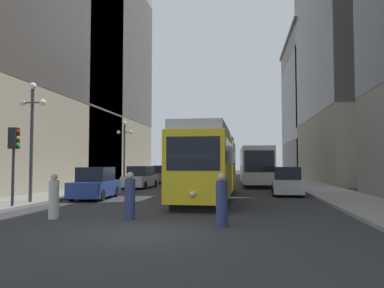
% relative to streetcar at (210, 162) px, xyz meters
% --- Properties ---
extents(ground_plane, '(200.00, 200.00, 0.00)m').
position_rel_streetcar_xyz_m(ground_plane, '(-0.89, -11.02, -2.10)').
color(ground_plane, '#303033').
extents(sidewalk_left, '(3.45, 120.00, 0.15)m').
position_rel_streetcar_xyz_m(sidewalk_left, '(-9.55, 28.98, -2.03)').
color(sidewalk_left, gray).
rests_on(sidewalk_left, ground).
extents(sidewalk_right, '(3.45, 120.00, 0.15)m').
position_rel_streetcar_xyz_m(sidewalk_right, '(7.78, 28.98, -2.03)').
color(sidewalk_right, gray).
rests_on(sidewalk_right, ground).
extents(streetcar, '(2.73, 13.78, 3.89)m').
position_rel_streetcar_xyz_m(streetcar, '(0.00, 0.00, 0.00)').
color(streetcar, black).
rests_on(streetcar, ground).
extents(transit_bus, '(2.91, 12.25, 3.45)m').
position_rel_streetcar_xyz_m(transit_bus, '(3.02, 13.66, -0.15)').
color(transit_bus, black).
rests_on(transit_bus, ground).
extents(parked_car_left_near, '(2.07, 4.38, 1.82)m').
position_rel_streetcar_xyz_m(parked_car_left_near, '(-6.53, -1.17, -1.26)').
color(parked_car_left_near, black).
rests_on(parked_car_left_near, ground).
extents(parked_car_left_mid, '(2.04, 4.95, 1.82)m').
position_rel_streetcar_xyz_m(parked_car_left_mid, '(-6.53, 16.67, -1.26)').
color(parked_car_left_mid, black).
rests_on(parked_car_left_mid, ground).
extents(parked_car_right_far, '(2.07, 4.69, 1.82)m').
position_rel_streetcar_xyz_m(parked_car_right_far, '(4.75, 3.05, -1.26)').
color(parked_car_right_far, black).
rests_on(parked_car_right_far, ground).
extents(parked_car_left_far, '(2.05, 4.66, 1.82)m').
position_rel_streetcar_xyz_m(parked_car_left_far, '(-6.53, 8.23, -1.26)').
color(parked_car_left_far, black).
rests_on(parked_car_left_far, ground).
extents(pedestrian_crossing_near, '(0.39, 0.39, 1.73)m').
position_rel_streetcar_xyz_m(pedestrian_crossing_near, '(1.28, -9.58, -1.30)').
color(pedestrian_crossing_near, navy).
rests_on(pedestrian_crossing_near, ground).
extents(pedestrian_crossing_far, '(0.39, 0.39, 1.72)m').
position_rel_streetcar_xyz_m(pedestrian_crossing_far, '(-2.14, -8.55, -1.30)').
color(pedestrian_crossing_far, navy).
rests_on(pedestrian_crossing_far, ground).
extents(pedestrian_on_sidewalk, '(0.37, 0.37, 1.66)m').
position_rel_streetcar_xyz_m(pedestrian_on_sidewalk, '(-4.95, -8.82, -1.33)').
color(pedestrian_on_sidewalk, beige).
rests_on(pedestrian_on_sidewalk, ground).
extents(traffic_light_near_left, '(0.47, 0.36, 3.49)m').
position_rel_streetcar_xyz_m(traffic_light_near_left, '(-8.21, -6.40, 0.73)').
color(traffic_light_near_left, '#232328').
rests_on(traffic_light_near_left, sidewalk_left).
extents(lamp_post_left_near, '(1.41, 0.36, 5.93)m').
position_rel_streetcar_xyz_m(lamp_post_left_near, '(-8.43, -4.68, 1.91)').
color(lamp_post_left_near, '#333338').
rests_on(lamp_post_left_near, sidewalk_left).
extents(lamp_post_left_far, '(1.41, 0.36, 5.63)m').
position_rel_streetcar_xyz_m(lamp_post_left_far, '(-8.43, 9.70, 1.74)').
color(lamp_post_left_far, '#333338').
rests_on(lamp_post_left_far, sidewalk_left).
extents(building_left_corner, '(14.83, 22.62, 28.93)m').
position_rel_streetcar_xyz_m(building_left_corner, '(-18.39, 6.45, 12.81)').
color(building_left_corner, gray).
rests_on(building_left_corner, ground).
extents(building_left_midblock, '(15.02, 22.38, 29.61)m').
position_rel_streetcar_xyz_m(building_left_midblock, '(-18.49, 19.56, 13.16)').
color(building_left_midblock, gray).
rests_on(building_left_midblock, ground).
extents(building_right_midblock, '(12.00, 23.34, 29.09)m').
position_rel_streetcar_xyz_m(building_right_midblock, '(15.21, 21.55, 12.89)').
color(building_right_midblock, gray).
rests_on(building_right_midblock, ground).
extents(building_right_far, '(12.82, 21.73, 22.99)m').
position_rel_streetcar_xyz_m(building_right_far, '(15.62, 42.21, 9.73)').
color(building_right_far, gray).
rests_on(building_right_far, ground).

